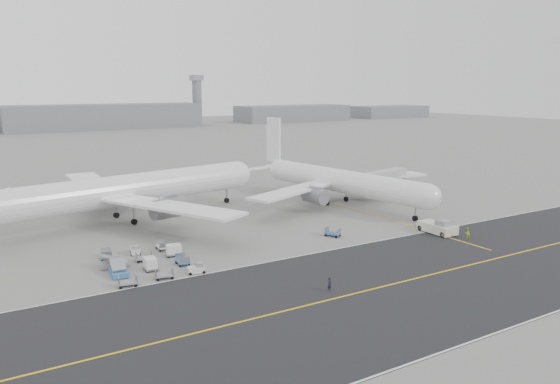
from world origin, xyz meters
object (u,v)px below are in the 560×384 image
airliner_a (125,190)px  ground_crew_a (330,284)px  control_tower (197,99)px  pushback_tug (438,227)px  airliner_b (338,180)px  ground_crew_b (467,233)px  jet_bridge (382,179)px

airliner_a → ground_crew_a: 49.39m
control_tower → pushback_tug: 277.97m
airliner_a → airliner_b: bearing=-112.7°
pushback_tug → ground_crew_a: pushback_tug is taller
control_tower → airliner_b: size_ratio=0.63×
ground_crew_a → ground_crew_b: size_ratio=0.91×
airliner_a → jet_bridge: size_ratio=3.39×
jet_bridge → ground_crew_b: 33.53m
ground_crew_b → ground_crew_a: bearing=14.2°
ground_crew_b → control_tower: bearing=-101.7°
airliner_b → ground_crew_a: size_ratio=28.68×
airliner_a → jet_bridge: 54.81m
airliner_b → ground_crew_b: size_ratio=26.14×
control_tower → airliner_b: control_tower is taller
airliner_b → pushback_tug: airliner_b is taller
airliner_b → jet_bridge: size_ratio=2.92×
airliner_a → pushback_tug: (42.81, -35.92, -4.79)m
control_tower → ground_crew_a: 298.67m
airliner_a → jet_bridge: (54.04, -9.07, -1.38)m
airliner_a → pushback_tug: 56.09m
airliner_b → airliner_a: bearing=160.7°
airliner_a → ground_crew_a: bearing=-178.7°
pushback_tug → control_tower: bearing=76.1°
pushback_tug → ground_crew_a: size_ratio=5.01×
airliner_b → pushback_tug: size_ratio=5.72×
pushback_tug → jet_bridge: (11.23, 26.85, 3.42)m
control_tower → jet_bridge: size_ratio=1.83×
ground_crew_a → pushback_tug: bearing=-1.9°
pushback_tug → ground_crew_b: size_ratio=4.57×
pushback_tug → ground_crew_a: bearing=-158.8°
control_tower → airliner_b: (-69.61, -240.92, -11.28)m
jet_bridge → ground_crew_a: 57.87m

